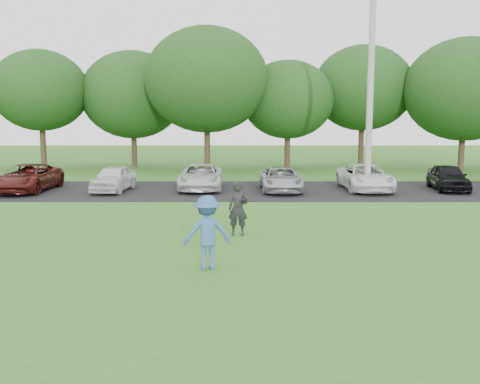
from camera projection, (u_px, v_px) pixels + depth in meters
name	position (u px, v px, depth m)	size (l,w,h in m)	color
ground	(240.00, 276.00, 11.32)	(100.00, 100.00, 0.00)	#2B7120
parking_lot	(240.00, 190.00, 24.18)	(32.00, 6.50, 0.03)	black
utility_pole	(371.00, 74.00, 23.08)	(0.28, 0.28, 10.29)	#A5A4A0
frisbee_player	(207.00, 232.00, 11.73)	(1.16, 0.80, 1.81)	#395EA1
camera_bystander	(238.00, 209.00, 15.07)	(0.60, 0.45, 1.54)	black
parked_cars	(237.00, 178.00, 23.91)	(28.53, 4.83, 1.21)	#521512
tree_row	(264.00, 90.00, 33.15)	(42.39, 9.85, 8.64)	#38281C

